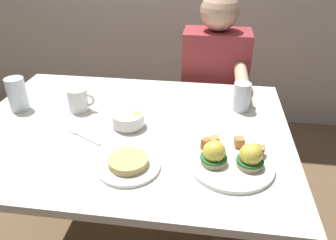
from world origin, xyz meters
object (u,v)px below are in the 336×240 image
object	(u,v)px
coffee_mug	(78,99)
water_glass_near	(18,96)
dining_table	(130,149)
diner_person	(214,88)
fruit_bowl	(129,119)
fork	(83,136)
water_glass_far	(241,98)
side_plate	(128,164)
eggs_benedict_plate	(231,159)

from	to	relation	value
coffee_mug	water_glass_near	distance (m)	0.25
dining_table	diner_person	world-z (taller)	diner_person
fruit_bowl	fork	world-z (taller)	fruit_bowl
water_glass_far	side_plate	xyz separation A→B (m)	(-0.36, -0.44, -0.04)
fruit_bowl	water_glass_near	distance (m)	0.49
water_glass_near	eggs_benedict_plate	bearing A→B (deg)	-17.14
dining_table	fruit_bowl	bearing A→B (deg)	33.01
dining_table	side_plate	distance (m)	0.28
side_plate	water_glass_far	bearing A→B (deg)	50.42
water_glass_far	dining_table	bearing A→B (deg)	-155.33
fork	fruit_bowl	bearing A→B (deg)	33.01
eggs_benedict_plate	fork	distance (m)	0.53
eggs_benedict_plate	coffee_mug	size ratio (longest dim) A/B	2.42
water_glass_near	fork	bearing A→B (deg)	-26.62
dining_table	diner_person	size ratio (longest dim) A/B	1.05
dining_table	water_glass_far	xyz separation A→B (m)	(0.42, 0.19, 0.16)
eggs_benedict_plate	water_glass_far	size ratio (longest dim) A/B	2.28
dining_table	water_glass_near	size ratio (longest dim) A/B	8.75
eggs_benedict_plate	fruit_bowl	size ratio (longest dim) A/B	2.25
eggs_benedict_plate	side_plate	xyz separation A→B (m)	(-0.31, -0.05, -0.01)
diner_person	water_glass_near	bearing A→B (deg)	-146.51
eggs_benedict_plate	water_glass_near	distance (m)	0.89
coffee_mug	water_glass_near	size ratio (longest dim) A/B	0.81
fruit_bowl	diner_person	distance (m)	0.69
eggs_benedict_plate	fruit_bowl	distance (m)	0.42
dining_table	diner_person	distance (m)	0.68
coffee_mug	fork	bearing A→B (deg)	-65.81
eggs_benedict_plate	water_glass_near	xyz separation A→B (m)	(-0.85, 0.26, 0.03)
fruit_bowl	side_plate	distance (m)	0.25
water_glass_near	coffee_mug	bearing A→B (deg)	5.75
fork	side_plate	bearing A→B (deg)	-36.33
dining_table	fork	xyz separation A→B (m)	(-0.14, -0.09, 0.11)
eggs_benedict_plate	water_glass_near	bearing A→B (deg)	162.86
eggs_benedict_plate	side_plate	distance (m)	0.32
eggs_benedict_plate	fruit_bowl	xyz separation A→B (m)	(-0.37, 0.19, 0.00)
dining_table	eggs_benedict_plate	xyz separation A→B (m)	(0.38, -0.19, 0.13)
fruit_bowl	water_glass_far	size ratio (longest dim) A/B	1.01
coffee_mug	side_plate	size ratio (longest dim) A/B	0.56
eggs_benedict_plate	diner_person	distance (m)	0.80
dining_table	fruit_bowl	xyz separation A→B (m)	(0.00, 0.00, 0.14)
water_glass_near	fruit_bowl	bearing A→B (deg)	-8.36
coffee_mug	side_plate	world-z (taller)	coffee_mug
coffee_mug	dining_table	bearing A→B (deg)	-23.18
eggs_benedict_plate	coffee_mug	xyz separation A→B (m)	(-0.61, 0.29, 0.02)
coffee_mug	water_glass_far	bearing A→B (deg)	8.36
dining_table	water_glass_near	xyz separation A→B (m)	(-0.48, 0.07, 0.17)
eggs_benedict_plate	water_glass_near	world-z (taller)	water_glass_near
fruit_bowl	coffee_mug	distance (m)	0.25
side_plate	water_glass_near	bearing A→B (deg)	149.45
water_glass_far	diner_person	distance (m)	0.44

